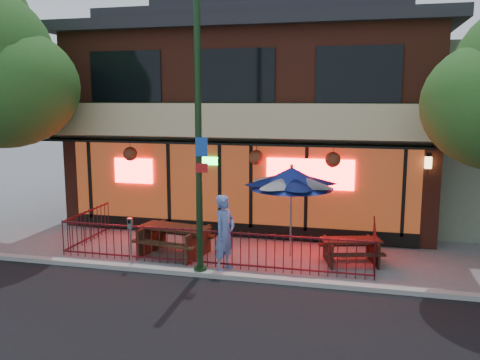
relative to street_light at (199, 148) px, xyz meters
The scene contains 10 objects.
ground 3.17m from the street_light, 90.34° to the left, with size 80.00×80.00×0.00m, color gray.
curb 3.09m from the street_light, 91.40° to the right, with size 80.00×0.25×0.12m, color #999993.
restaurant_building 7.58m from the street_light, 90.02° to the left, with size 12.96×9.49×8.05m.
patio_fence 2.68m from the street_light, 90.15° to the left, with size 8.44×2.62×1.00m.
street_light is the anchor object (origin of this frame).
picnic_table_left 3.17m from the street_light, 131.34° to the left, with size 2.14×1.78×0.82m.
picnic_table_right 4.85m from the street_light, 26.35° to the left, with size 1.81×1.56×0.66m.
patio_umbrella 2.95m from the street_light, 45.25° to the left, with size 2.26×2.26×2.58m.
pedestrian 2.29m from the street_light, 45.59° to the left, with size 0.71×0.46×1.94m, color #607BC0.
parking_meter_near 2.92m from the street_light, behind, with size 0.12×0.11×1.33m.
Camera 1 is at (3.84, -11.89, 4.35)m, focal length 38.00 mm.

